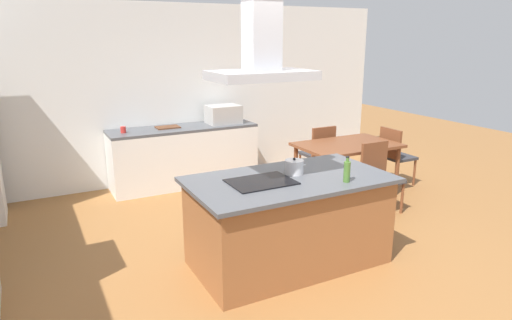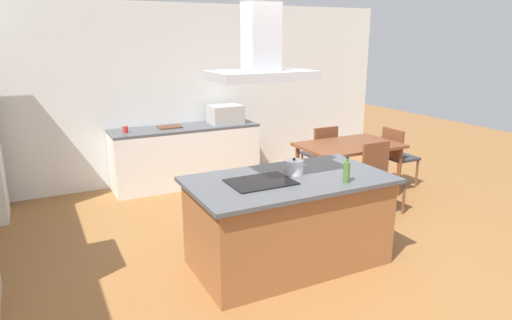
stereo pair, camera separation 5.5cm
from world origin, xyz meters
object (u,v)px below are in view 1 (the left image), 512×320
(chair_facing_back_wall, at_px, (319,150))
(olive_oil_bottle, at_px, (347,171))
(countertop_microwave, at_px, (223,114))
(coffee_mug_red, at_px, (123,130))
(chair_facing_island, at_px, (379,172))
(chair_at_right_end, at_px, (394,153))
(range_hood, at_px, (262,50))
(cooktop, at_px, (261,182))
(dining_table, at_px, (347,149))
(cutting_board, at_px, (168,127))
(tea_kettle, at_px, (294,167))

(chair_facing_back_wall, bearing_deg, olive_oil_bottle, -120.34)
(countertop_microwave, xyz_separation_m, coffee_mug_red, (-1.55, -0.02, -0.09))
(chair_facing_back_wall, bearing_deg, chair_facing_island, -90.00)
(chair_at_right_end, distance_m, range_hood, 3.69)
(olive_oil_bottle, height_order, range_hood, range_hood)
(cooktop, bearing_deg, coffee_mug_red, 103.31)
(olive_oil_bottle, xyz_separation_m, dining_table, (1.40, 1.73, -0.34))
(coffee_mug_red, bearing_deg, cutting_board, 5.90)
(coffee_mug_red, bearing_deg, dining_table, -28.06)
(range_hood, bearing_deg, dining_table, 32.94)
(countertop_microwave, relative_size, chair_facing_back_wall, 0.56)
(olive_oil_bottle, relative_size, cutting_board, 0.73)
(cooktop, distance_m, chair_facing_back_wall, 2.97)
(cooktop, xyz_separation_m, cutting_board, (-0.01, 2.93, 0.00))
(chair_facing_back_wall, bearing_deg, range_hood, -136.11)
(dining_table, distance_m, chair_facing_island, 0.68)
(tea_kettle, relative_size, chair_facing_island, 0.27)
(tea_kettle, xyz_separation_m, chair_facing_back_wall, (1.70, 1.95, -0.46))
(cooktop, height_order, tea_kettle, tea_kettle)
(olive_oil_bottle, bearing_deg, dining_table, 50.97)
(chair_facing_back_wall, height_order, range_hood, range_hood)
(cutting_board, xyz_separation_m, chair_facing_back_wall, (2.13, -0.89, -0.40))
(countertop_microwave, relative_size, chair_facing_island, 0.56)
(coffee_mug_red, distance_m, cutting_board, 0.67)
(olive_oil_bottle, xyz_separation_m, chair_at_right_end, (2.32, 1.73, -0.50))
(coffee_mug_red, xyz_separation_m, cutting_board, (0.66, 0.07, -0.04))
(chair_facing_island, relative_size, range_hood, 0.99)
(coffee_mug_red, bearing_deg, chair_facing_island, -37.63)
(tea_kettle, xyz_separation_m, chair_at_right_end, (2.61, 1.28, -0.46))
(tea_kettle, distance_m, cutting_board, 2.87)
(range_hood, bearing_deg, tea_kettle, 12.11)
(coffee_mug_red, xyz_separation_m, chair_facing_back_wall, (2.79, -0.82, -0.44))
(chair_at_right_end, bearing_deg, chair_facing_back_wall, 143.99)
(chair_at_right_end, bearing_deg, countertop_microwave, 145.10)
(coffee_mug_red, distance_m, dining_table, 3.18)
(range_hood, bearing_deg, chair_at_right_end, 24.34)
(coffee_mug_red, xyz_separation_m, range_hood, (0.68, -2.86, 1.16))
(coffee_mug_red, height_order, dining_table, coffee_mug_red)
(dining_table, relative_size, range_hood, 1.56)
(tea_kettle, xyz_separation_m, range_hood, (-0.42, -0.09, 1.13))
(olive_oil_bottle, distance_m, coffee_mug_red, 3.51)
(tea_kettle, bearing_deg, olive_oil_bottle, -56.18)
(cutting_board, bearing_deg, dining_table, -36.16)
(dining_table, bearing_deg, chair_facing_back_wall, 90.00)
(cooktop, distance_m, chair_facing_island, 2.27)
(coffee_mug_red, height_order, chair_facing_back_wall, coffee_mug_red)
(cutting_board, height_order, range_hood, range_hood)
(cooktop, xyz_separation_m, tea_kettle, (0.42, 0.09, 0.06))
(tea_kettle, distance_m, olive_oil_bottle, 0.54)
(tea_kettle, distance_m, chair_at_right_end, 2.95)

